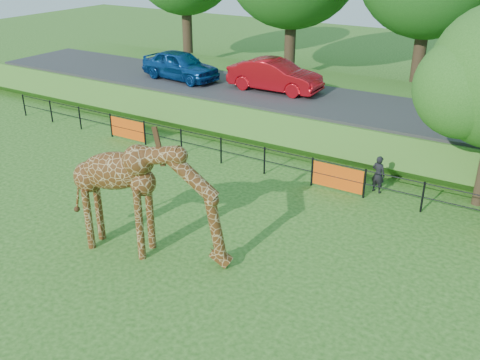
{
  "coord_description": "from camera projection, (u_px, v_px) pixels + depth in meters",
  "views": [
    {
      "loc": [
        9.1,
        -8.65,
        8.47
      ],
      "look_at": [
        1.77,
        3.31,
        2.0
      ],
      "focal_mm": 40.0,
      "sensor_mm": 36.0,
      "label": 1
    }
  ],
  "objects": [
    {
      "name": "ground",
      "position": [
        121.0,
        276.0,
        14.57
      ],
      "size": [
        90.0,
        90.0,
        0.0
      ],
      "primitive_type": "plane",
      "color": "#235314",
      "rests_on": "ground"
    },
    {
      "name": "giraffe",
      "position": [
        148.0,
        200.0,
        14.86
      ],
      "size": [
        4.96,
        1.96,
        3.49
      ],
      "primitive_type": null,
      "rotation": [
        0.0,
        0.0,
        0.22
      ],
      "color": "#542D11",
      "rests_on": "ground"
    },
    {
      "name": "perimeter_fence",
      "position": [
        264.0,
        161.0,
        20.53
      ],
      "size": [
        28.07,
        0.1,
        1.1
      ],
      "primitive_type": null,
      "color": "black",
      "rests_on": "ground"
    },
    {
      "name": "embankment",
      "position": [
        339.0,
        109.0,
        26.29
      ],
      "size": [
        40.0,
        9.0,
        1.3
      ],
      "primitive_type": "cube",
      "color": "#235314",
      "rests_on": "ground"
    },
    {
      "name": "road",
      "position": [
        328.0,
        102.0,
        24.84
      ],
      "size": [
        40.0,
        5.0,
        0.12
      ],
      "primitive_type": "cube",
      "color": "#2D2C2F",
      "rests_on": "embankment"
    },
    {
      "name": "car_blue",
      "position": [
        180.0,
        65.0,
        28.16
      ],
      "size": [
        4.64,
        2.29,
        1.52
      ],
      "primitive_type": "imported",
      "rotation": [
        0.0,
        0.0,
        1.46
      ],
      "color": "#124592",
      "rests_on": "road"
    },
    {
      "name": "car_red",
      "position": [
        275.0,
        75.0,
        26.1
      ],
      "size": [
        4.67,
        1.68,
        1.53
      ],
      "primitive_type": "imported",
      "rotation": [
        0.0,
        0.0,
        1.58
      ],
      "color": "#B70D15",
      "rests_on": "road"
    },
    {
      "name": "visitor",
      "position": [
        378.0,
        174.0,
        19.02
      ],
      "size": [
        0.57,
        0.44,
        1.39
      ],
      "primitive_type": "imported",
      "rotation": [
        0.0,
        0.0,
        2.91
      ],
      "color": "black",
      "rests_on": "ground"
    }
  ]
}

